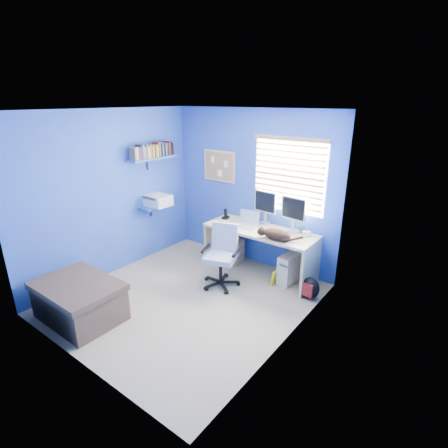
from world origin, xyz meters
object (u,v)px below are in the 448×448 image
Objects in this scene: tower_pc at (290,268)px; laptop at (246,220)px; desk at (260,251)px; cat at (277,235)px; office_chair at (222,263)px.

laptop is at bearing -170.81° from tower_pc.
desk is 0.63m from cat.
desk is 4.10× the size of cat.
tower_pc is 0.50× the size of office_chair.
tower_pc is (0.12, 0.24, -0.59)m from cat.
cat is 0.47× the size of office_chair.
cat is at bearing -112.09° from tower_pc.
office_chair reaches higher than tower_pc.
laptop is at bearing -174.16° from desk.
laptop is 0.99m from tower_pc.
office_chair reaches higher than cat.
laptop is at bearing 88.62° from office_chair.
desk is at bearing 136.45° from cat.
office_chair is at bearing -162.29° from cat.
tower_pc is at bearing -4.48° from laptop.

